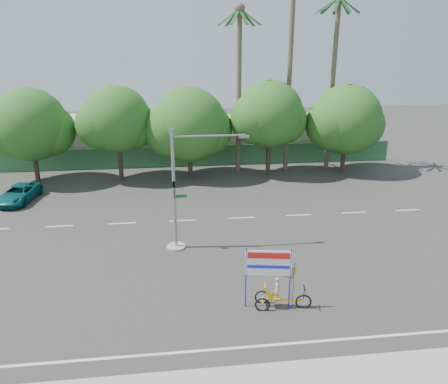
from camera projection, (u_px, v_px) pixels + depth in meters
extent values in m
plane|color=#33302D|center=(227.00, 280.00, 21.99)|extent=(120.00, 120.00, 0.00)
cube|color=#336B3D|center=(199.00, 156.00, 41.85)|extent=(38.00, 0.08, 2.00)
cube|color=beige|center=(98.00, 139.00, 44.61)|extent=(12.00, 8.00, 4.00)
cube|color=beige|center=(271.00, 136.00, 46.73)|extent=(14.00, 8.00, 3.60)
cylinder|color=#473828|center=(36.00, 162.00, 36.73)|extent=(0.40, 0.40, 3.52)
sphere|color=#225819|center=(30.00, 125.00, 35.69)|extent=(6.00, 6.00, 6.00)
sphere|color=#225819|center=(49.00, 130.00, 36.30)|extent=(4.32, 4.32, 4.32)
sphere|color=#225819|center=(12.00, 129.00, 35.40)|extent=(4.56, 4.56, 4.56)
cylinder|color=#473828|center=(120.00, 159.00, 37.49)|extent=(0.40, 0.40, 3.74)
sphere|color=#225819|center=(117.00, 119.00, 36.38)|extent=(5.60, 5.60, 5.60)
sphere|color=#225819|center=(133.00, 125.00, 37.00)|extent=(4.03, 4.03, 4.03)
sphere|color=#225819|center=(101.00, 124.00, 36.11)|extent=(4.26, 4.26, 4.26)
cylinder|color=#473828|center=(190.00, 159.00, 38.24)|extent=(0.40, 0.40, 3.30)
sphere|color=#225819|center=(189.00, 125.00, 37.27)|extent=(6.40, 6.40, 6.40)
sphere|color=#225819|center=(206.00, 130.00, 37.88)|extent=(4.61, 4.61, 4.61)
sphere|color=#225819|center=(172.00, 129.00, 36.96)|extent=(4.86, 4.86, 4.86)
cylinder|color=#473828|center=(268.00, 153.00, 38.94)|extent=(0.40, 0.40, 3.87)
sphere|color=#225819|center=(270.00, 114.00, 37.80)|extent=(5.80, 5.80, 5.80)
sphere|color=#225819|center=(283.00, 120.00, 38.43)|extent=(4.18, 4.18, 4.18)
sphere|color=#225819|center=(255.00, 119.00, 37.53)|extent=(4.41, 4.41, 4.41)
cylinder|color=#473828|center=(343.00, 154.00, 39.81)|extent=(0.40, 0.40, 3.43)
sphere|color=#225819|center=(347.00, 119.00, 38.80)|extent=(6.20, 6.20, 6.20)
sphere|color=#225819|center=(360.00, 125.00, 39.41)|extent=(4.46, 4.46, 4.46)
sphere|color=#225819|center=(332.00, 124.00, 38.50)|extent=(4.71, 4.71, 4.71)
cylinder|color=#70604C|center=(289.00, 76.00, 38.44)|extent=(0.44, 0.44, 17.00)
cylinder|color=#70604C|center=(332.00, 87.00, 39.22)|extent=(0.44, 0.44, 15.00)
cube|color=#1C4C21|center=(349.00, 5.00, 37.11)|extent=(1.91, 0.28, 1.36)
cube|color=#1C4C21|center=(344.00, 5.00, 37.65)|extent=(1.65, 1.44, 1.36)
cube|color=#1C4C21|center=(337.00, 6.00, 37.89)|extent=(0.61, 1.93, 1.36)
cube|color=#1C4C21|center=(330.00, 6.00, 37.71)|extent=(1.20, 1.80, 1.36)
cube|color=#1C4C21|center=(327.00, 5.00, 37.20)|extent=(1.89, 0.92, 1.36)
cube|color=#1C4C21|center=(330.00, 4.00, 36.60)|extent=(1.89, 0.92, 1.36)
cube|color=#1C4C21|center=(337.00, 4.00, 36.18)|extent=(1.20, 1.80, 1.36)
cube|color=#1C4C21|center=(345.00, 4.00, 36.15)|extent=(0.61, 1.93, 1.36)
cube|color=#1C4C21|center=(350.00, 4.00, 36.51)|extent=(1.65, 1.44, 1.36)
cylinder|color=#70604C|center=(239.00, 94.00, 38.42)|extent=(0.44, 0.44, 14.00)
sphere|color=#70604C|center=(240.00, 8.00, 36.15)|extent=(0.90, 0.90, 0.90)
cube|color=#1C4C21|center=(251.00, 17.00, 36.47)|extent=(1.91, 0.28, 1.36)
cube|color=#1C4C21|center=(247.00, 17.00, 37.01)|extent=(1.65, 1.44, 1.36)
cube|color=#1C4C21|center=(240.00, 17.00, 37.25)|extent=(0.61, 1.93, 1.36)
cube|color=#1C4C21|center=(233.00, 17.00, 37.07)|extent=(1.20, 1.80, 1.36)
cube|color=#1C4C21|center=(229.00, 17.00, 36.56)|extent=(1.89, 0.92, 1.36)
cube|color=#1C4C21|center=(230.00, 17.00, 35.96)|extent=(1.89, 0.92, 1.36)
cube|color=#1C4C21|center=(235.00, 16.00, 35.54)|extent=(1.20, 1.80, 1.36)
cube|color=#1C4C21|center=(243.00, 16.00, 35.51)|extent=(0.61, 1.93, 1.36)
cube|color=#1C4C21|center=(249.00, 17.00, 35.87)|extent=(1.65, 1.44, 1.36)
cylinder|color=gray|center=(176.00, 247.00, 25.45)|extent=(1.10, 1.10, 0.10)
cylinder|color=gray|center=(174.00, 191.00, 24.33)|extent=(0.18, 0.18, 7.00)
cylinder|color=gray|center=(209.00, 136.00, 23.56)|extent=(4.00, 0.10, 0.10)
cube|color=gray|center=(244.00, 137.00, 23.81)|extent=(0.55, 0.20, 0.12)
imported|color=black|center=(174.00, 190.00, 24.09)|extent=(0.16, 0.20, 1.00)
cube|color=#14662D|center=(181.00, 196.00, 24.48)|extent=(0.70, 0.04, 0.18)
torus|color=black|center=(303.00, 302.00, 19.54)|extent=(0.74, 0.21, 0.73)
torus|color=black|center=(262.00, 297.00, 19.93)|extent=(0.69, 0.20, 0.68)
torus|color=black|center=(262.00, 305.00, 19.36)|extent=(0.69, 0.20, 0.68)
cube|color=gold|center=(283.00, 300.00, 19.57)|extent=(1.82, 0.38, 0.06)
cube|color=gold|center=(262.00, 301.00, 19.64)|extent=(0.18, 0.65, 0.05)
cube|color=gold|center=(273.00, 297.00, 19.54)|extent=(0.61, 0.54, 0.06)
cube|color=gold|center=(267.00, 291.00, 19.46)|extent=(0.32, 0.49, 0.59)
cylinder|color=black|center=(304.00, 293.00, 19.40)|extent=(0.04, 0.04, 0.60)
cube|color=black|center=(304.00, 288.00, 19.31)|extent=(0.13, 0.49, 0.04)
imported|color=#CCB284|center=(277.00, 289.00, 19.40)|extent=(0.35, 0.47, 1.17)
cylinder|color=#1C21D4|center=(246.00, 278.00, 19.30)|extent=(0.07, 0.07, 2.92)
cylinder|color=#1C21D4|center=(290.00, 279.00, 19.20)|extent=(0.07, 0.07, 2.92)
cube|color=white|center=(268.00, 263.00, 19.01)|extent=(2.03, 0.41, 1.19)
cube|color=red|center=(269.00, 256.00, 18.85)|extent=(1.81, 0.34, 0.28)
cube|color=#1C21D4|center=(268.00, 267.00, 19.03)|extent=(1.81, 0.34, 0.15)
cylinder|color=black|center=(293.00, 286.00, 19.30)|extent=(0.03, 0.03, 2.27)
cube|color=red|center=(286.00, 271.00, 19.09)|extent=(0.95, 0.19, 0.71)
imported|color=#0D585E|center=(19.00, 194.00, 32.61)|extent=(2.66, 4.67, 1.23)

